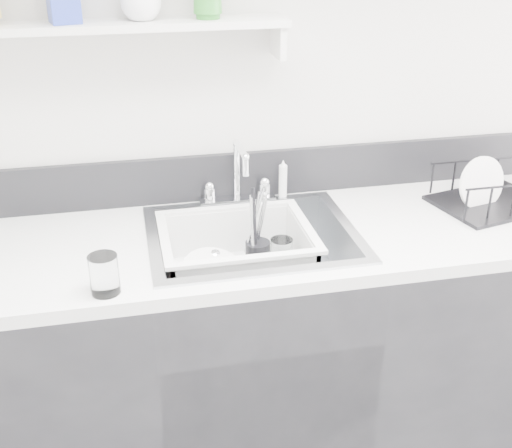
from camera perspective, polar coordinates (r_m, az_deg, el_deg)
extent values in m
cube|color=silver|center=(2.12, -2.04, 11.92)|extent=(3.50, 0.02, 2.60)
cube|color=black|center=(2.23, -0.28, -12.00)|extent=(3.20, 0.62, 0.88)
cube|color=silver|center=(1.98, -0.30, -1.46)|extent=(3.20, 0.62, 0.04)
cube|color=black|center=(2.21, -1.91, 4.33)|extent=(3.20, 0.02, 0.16)
cube|color=silver|center=(2.20, -1.68, 2.18)|extent=(0.26, 0.06, 0.02)
cylinder|color=silver|center=(2.17, -4.15, 2.62)|extent=(0.04, 0.04, 0.05)
cylinder|color=silver|center=(2.20, 0.75, 3.04)|extent=(0.04, 0.04, 0.05)
cylinder|color=silver|center=(2.16, -1.71, 4.66)|extent=(0.02, 0.02, 0.20)
cylinder|color=silver|center=(2.05, -1.36, 6.65)|extent=(0.02, 0.15, 0.02)
cylinder|color=white|center=(2.20, 2.40, 4.01)|extent=(0.03, 0.03, 0.14)
cube|color=silver|center=(1.97, -12.25, 16.87)|extent=(1.00, 0.16, 0.02)
cube|color=silver|center=(2.04, 1.99, 16.00)|extent=(0.02, 0.14, 0.10)
cylinder|color=white|center=(1.99, -3.41, -5.48)|extent=(0.22, 0.22, 0.01)
cylinder|color=white|center=(1.99, -3.30, -5.05)|extent=(0.21, 0.21, 0.01)
cylinder|color=white|center=(1.97, -3.73, -4.37)|extent=(0.25, 0.24, 0.09)
cylinder|color=black|center=(2.07, 0.16, -2.85)|extent=(0.08, 0.08, 0.10)
cylinder|color=silver|center=(2.03, -0.23, -0.53)|extent=(0.01, 0.05, 0.20)
cylinder|color=silver|center=(2.03, 0.59, -0.94)|extent=(0.02, 0.04, 0.18)
cylinder|color=black|center=(2.02, -0.15, -0.08)|extent=(0.01, 0.06, 0.22)
cylinder|color=white|center=(2.07, 2.28, -2.69)|extent=(0.08, 0.08, 0.10)
cylinder|color=white|center=(1.70, -13.35, -4.39)|extent=(0.09, 0.09, 0.11)
imported|color=white|center=(1.99, 1.88, -5.20)|extent=(0.13, 0.13, 0.03)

